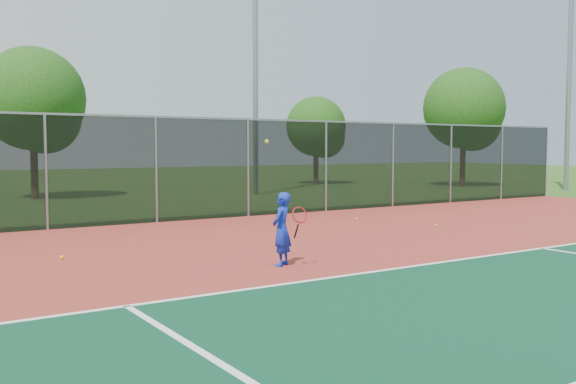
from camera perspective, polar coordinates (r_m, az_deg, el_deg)
court_apron at (r=12.41m, az=20.08°, el=-6.21°), size 30.00×20.00×0.02m
fence_back at (r=19.88m, az=-3.58°, el=2.28°), size 30.00×0.06×3.03m
tennis_player at (r=11.57m, az=-0.55°, el=-3.29°), size 0.59×0.69×2.28m
practice_ball_1 at (r=18.93m, az=6.13°, el=-2.40°), size 0.07×0.07×0.07m
practice_ball_2 at (r=13.07m, az=-19.47°, el=-5.49°), size 0.07×0.07×0.07m
practice_ball_4 at (r=17.73m, az=12.98°, el=-2.92°), size 0.07×0.07×0.07m
floodlight_n at (r=29.68m, az=-2.93°, el=13.14°), size 0.90×0.40×12.20m
floodlight_ne at (r=35.57m, az=23.76°, el=11.29°), size 0.90×0.40×12.20m
tree_back_left at (r=28.83m, az=-21.54°, el=7.32°), size 4.31×4.31×6.33m
tree_back_mid at (r=37.64m, az=2.69°, el=5.60°), size 3.49×3.49×5.12m
tree_back_right at (r=36.72m, az=15.53°, el=6.87°), size 4.44×4.44×6.52m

